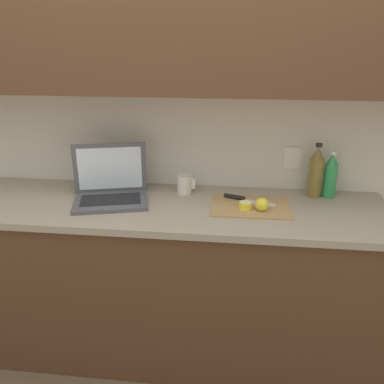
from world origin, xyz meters
name	(u,v)px	position (x,y,z in m)	size (l,w,h in m)	color
ground_plane	(163,345)	(0.00, 0.00, 0.00)	(12.00, 12.00, 0.00)	brown
wall_back	(164,63)	(0.00, 0.23, 1.56)	(5.20, 0.38, 2.60)	silver
counter_unit	(157,278)	(-0.02, 0.00, 0.45)	(2.30, 0.61, 0.89)	brown
laptop	(111,188)	(-0.26, 0.04, 0.95)	(0.43, 0.35, 0.28)	#515156
cutting_board	(251,206)	(0.46, 0.02, 0.89)	(0.39, 0.29, 0.01)	tan
knife	(241,198)	(0.41, 0.09, 0.90)	(0.26, 0.12, 0.02)	silver
lemon_half_cut	(245,205)	(0.43, -0.02, 0.91)	(0.06, 0.06, 0.03)	yellow
lemon_whole_beside	(262,204)	(0.51, -0.04, 0.93)	(0.06, 0.06, 0.06)	yellow
bottle_green_soda	(316,172)	(0.79, 0.21, 1.02)	(0.07, 0.07, 0.29)	olive
bottle_oil_tall	(331,176)	(0.87, 0.21, 1.00)	(0.07, 0.07, 0.25)	#2D934C
measuring_cup	(184,184)	(0.11, 0.17, 0.94)	(0.10, 0.08, 0.10)	silver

